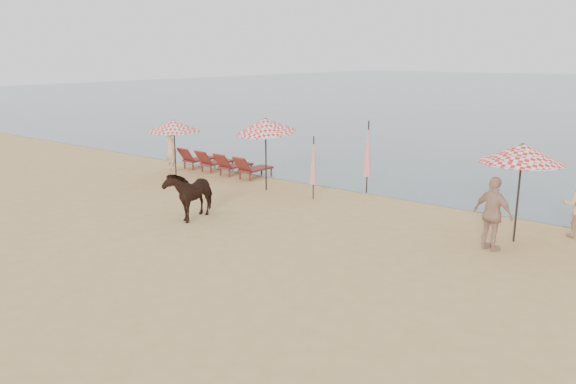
% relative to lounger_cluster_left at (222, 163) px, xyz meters
% --- Properties ---
extents(ground, '(120.00, 120.00, 0.00)m').
position_rel_lounger_cluster_left_xyz_m(ground, '(6.87, -9.56, -0.44)').
color(ground, tan).
rests_on(ground, ground).
extents(lounger_cluster_left, '(4.05, 1.88, 0.63)m').
position_rel_lounger_cluster_left_xyz_m(lounger_cluster_left, '(0.00, 0.00, 0.00)').
color(lounger_cluster_left, maroon).
rests_on(lounger_cluster_left, ground).
extents(umbrella_open_left_a, '(2.06, 2.06, 2.34)m').
position_rel_lounger_cluster_left_xyz_m(umbrella_open_left_a, '(-0.56, -2.02, 1.66)').
color(umbrella_open_left_a, black).
rests_on(umbrella_open_left_a, ground).
extents(umbrella_open_left_b, '(2.11, 2.15, 2.69)m').
position_rel_lounger_cluster_left_xyz_m(umbrella_open_left_b, '(3.32, -1.21, 1.89)').
color(umbrella_open_left_b, black).
rests_on(umbrella_open_left_b, ground).
extents(umbrella_open_right, '(2.12, 2.12, 2.59)m').
position_rel_lounger_cluster_left_xyz_m(umbrella_open_right, '(12.13, -1.73, 1.89)').
color(umbrella_open_right, black).
rests_on(umbrella_open_right, ground).
extents(umbrella_closed_left, '(0.26, 0.26, 2.14)m').
position_rel_lounger_cluster_left_xyz_m(umbrella_closed_left, '(5.42, -1.26, 0.88)').
color(umbrella_closed_left, black).
rests_on(umbrella_closed_left, ground).
extents(umbrella_closed_right, '(0.31, 0.31, 2.55)m').
position_rel_lounger_cluster_left_xyz_m(umbrella_closed_right, '(6.46, 0.54, 1.13)').
color(umbrella_closed_right, black).
rests_on(umbrella_closed_right, ground).
extents(cow, '(1.20, 1.90, 1.48)m').
position_rel_lounger_cluster_left_xyz_m(cow, '(3.78, -5.30, 0.30)').
color(cow, black).
rests_on(cow, ground).
extents(beachgoer_left, '(0.67, 0.48, 1.72)m').
position_rel_lounger_cluster_left_xyz_m(beachgoer_left, '(-2.06, -0.92, 0.42)').
color(beachgoer_left, tan).
rests_on(beachgoer_left, ground).
extents(beachgoer_right_b, '(1.18, 0.79, 1.87)m').
position_rel_lounger_cluster_left_xyz_m(beachgoer_right_b, '(11.86, -2.77, 0.50)').
color(beachgoer_right_b, tan).
rests_on(beachgoer_right_b, ground).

